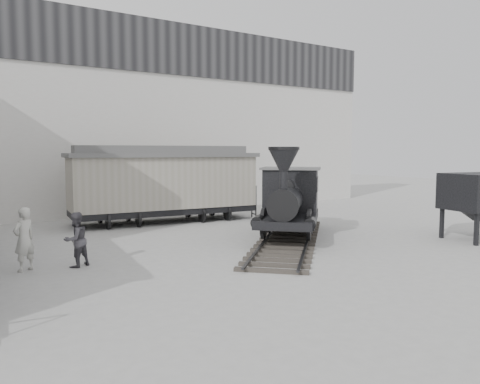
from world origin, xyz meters
TOP-DOWN VIEW (x-y plane):
  - ground at (0.00, 0.00)m, footprint 90.00×90.00m
  - north_wall at (0.00, 14.98)m, footprint 34.00×2.51m
  - locomotive at (2.79, 3.49)m, footprint 8.78×8.95m
  - boxcar at (0.24, 10.37)m, footprint 9.65×3.84m
  - visitor_a at (-7.25, 3.56)m, footprint 0.84×0.75m
  - visitor_b at (-5.83, 3.25)m, footprint 1.03×0.94m
  - coal_hopper at (8.93, -0.93)m, footprint 2.79×2.42m

SIDE VIEW (x-z plane):
  - ground at x=0.00m, z-range 0.00..0.00m
  - visitor_b at x=-5.83m, z-range 0.00..1.71m
  - visitor_a at x=-7.25m, z-range 0.00..1.93m
  - locomotive at x=2.79m, z-range -0.48..3.16m
  - coal_hopper at x=8.93m, z-range 0.41..3.10m
  - boxcar at x=0.24m, z-range 0.09..3.95m
  - north_wall at x=0.00m, z-range 0.05..11.05m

